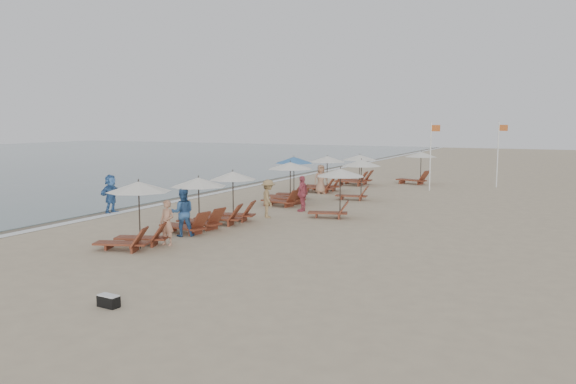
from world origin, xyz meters
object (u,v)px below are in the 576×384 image
at_px(beachgoer_far_a, 302,194).
at_px(lounger_station_1, 194,205).
at_px(inland_station_1, 358,173).
at_px(beachgoer_mid_a, 183,212).
at_px(beachgoer_far_b, 321,179).
at_px(inland_station_0, 336,185).
at_px(lounger_station_0, 135,214).
at_px(beachgoer_mid_b, 268,199).
at_px(duffel_bag, 109,301).
at_px(lounger_station_6, 356,170).
at_px(lounger_station_5, 323,175).
at_px(lounger_station_2, 228,199).
at_px(lounger_station_3, 286,183).
at_px(inland_station_2, 416,165).
at_px(lounger_station_4, 291,177).
at_px(waterline_walker, 111,194).
at_px(flag_pole_near, 431,152).
at_px(beachgoer_near, 167,223).

bearing_deg(beachgoer_far_a, lounger_station_1, -15.35).
bearing_deg(inland_station_1, lounger_station_1, -103.17).
xyz_separation_m(beachgoer_mid_a, beachgoer_far_a, (1.55, 7.57, -0.04)).
bearing_deg(beachgoer_far_a, beachgoer_far_b, -165.09).
relative_size(inland_station_0, beachgoer_far_a, 1.48).
relative_size(lounger_station_0, lounger_station_1, 0.96).
distance_m(beachgoer_mid_b, duffel_bag, 13.32).
height_order(inland_station_0, beachgoer_far_a, inland_station_0).
bearing_deg(lounger_station_6, lounger_station_5, -96.99).
relative_size(lounger_station_0, lounger_station_2, 0.99).
height_order(beachgoer_mid_b, beachgoer_far_b, beachgoer_far_b).
relative_size(lounger_station_3, beachgoer_far_a, 1.54).
bearing_deg(inland_station_0, beachgoer_mid_b, -154.41).
distance_m(lounger_station_0, duffel_bag, 6.64).
xyz_separation_m(inland_station_1, inland_station_2, (0.94, 9.61, -0.19)).
height_order(lounger_station_4, beachgoer_mid_a, lounger_station_4).
distance_m(lounger_station_6, waterline_walker, 17.93).
relative_size(beachgoer_far_a, waterline_walker, 0.94).
distance_m(lounger_station_4, inland_station_2, 11.87).
relative_size(inland_station_2, beachgoer_mid_b, 1.64).
relative_size(lounger_station_2, waterline_walker, 1.38).
bearing_deg(lounger_station_6, waterline_walker, -110.89).
height_order(lounger_station_4, beachgoer_far_b, lounger_station_4).
relative_size(lounger_station_0, beachgoer_far_b, 1.44).
bearing_deg(lounger_station_4, lounger_station_2, -83.87).
distance_m(lounger_station_3, beachgoer_mid_b, 4.03).
xyz_separation_m(lounger_station_5, flag_pole_near, (5.88, 3.43, 1.35)).
bearing_deg(beachgoer_mid_b, duffel_bag, 154.24).
bearing_deg(lounger_station_1, beachgoer_near, -75.77).
xyz_separation_m(lounger_station_0, lounger_station_6, (0.16, 22.36, -0.17)).
relative_size(lounger_station_1, beachgoer_near, 1.63).
bearing_deg(beachgoer_far_b, duffel_bag, -120.43).
bearing_deg(inland_station_2, lounger_station_1, -99.81).
distance_m(inland_station_1, beachgoer_mid_a, 13.03).
distance_m(lounger_station_5, inland_station_2, 8.09).
relative_size(lounger_station_4, inland_station_2, 0.84).
bearing_deg(beachgoer_mid_a, duffel_bag, 78.26).
bearing_deg(duffel_bag, beachgoer_mid_a, 114.28).
bearing_deg(inland_station_1, flag_pole_near, 66.27).
bearing_deg(lounger_station_4, beachgoer_far_b, 80.21).
bearing_deg(beachgoer_mid_a, lounger_station_5, -123.68).
xyz_separation_m(lounger_station_6, beachgoer_far_a, (1.62, -12.37, -0.15)).
bearing_deg(flag_pole_near, lounger_station_0, -104.46).
bearing_deg(inland_station_1, beachgoer_far_b, 150.30).
bearing_deg(beachgoer_far_a, beachgoer_mid_a, -12.14).
bearing_deg(duffel_bag, lounger_station_0, 124.94).
bearing_deg(inland_station_1, inland_station_0, -80.00).
distance_m(waterline_walker, duffel_bag, 14.87).
relative_size(lounger_station_3, inland_station_1, 1.06).
relative_size(lounger_station_6, flag_pole_near, 0.65).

